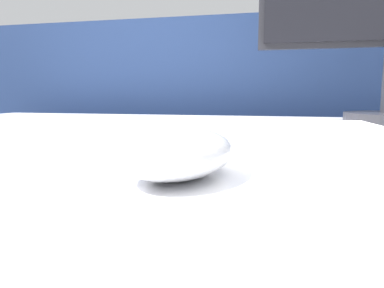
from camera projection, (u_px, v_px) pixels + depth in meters
partition_panel at (256, 191)px, 1.13m from camera, size 5.00×0.03×1.03m
computer_mouse_near at (180, 153)px, 0.26m from camera, size 0.08×0.12×0.03m
keyboard at (185, 133)px, 0.44m from camera, size 0.46×0.18×0.02m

